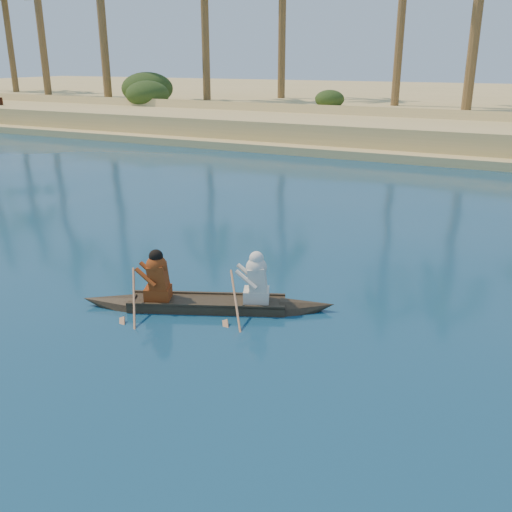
% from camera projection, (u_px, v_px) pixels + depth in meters
% --- Properties ---
extents(canoe, '(4.40, 2.27, 1.24)m').
position_uv_depth(canoe, '(207.00, 296.00, 10.07)').
color(canoe, '#392F1F').
rests_on(canoe, ground).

